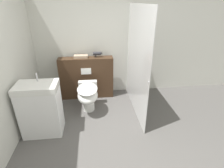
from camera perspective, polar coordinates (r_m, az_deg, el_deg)
name	(u,v)px	position (r m, az deg, el deg)	size (l,w,h in m)	color
ground_plane	(114,167)	(2.69, 0.67, -25.38)	(12.00, 12.00, 0.00)	#565451
wall_back	(102,42)	(4.08, -3.32, 13.67)	(8.00, 0.06, 2.50)	silver
partition_panel	(87,78)	(4.08, -8.23, 2.03)	(1.20, 0.26, 0.96)	#3D2819
shower_glass	(137,62)	(3.40, 8.03, 7.06)	(0.04, 1.67, 2.05)	silver
toilet	(88,95)	(3.54, -7.88, -3.67)	(0.40, 0.69, 0.56)	white
sink_vanity	(41,109)	(3.16, -22.19, -7.59)	(0.65, 0.42, 1.06)	white
hair_drier	(97,54)	(3.92, -4.78, 9.88)	(0.20, 0.08, 0.12)	#2D2D33
folded_towel	(81,56)	(3.93, -10.14, 8.85)	(0.30, 0.15, 0.06)	tan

